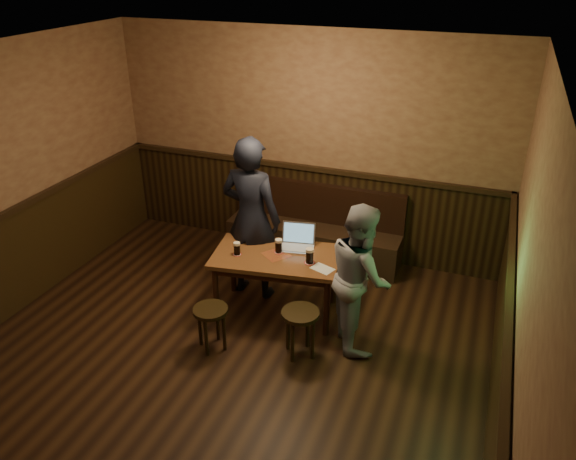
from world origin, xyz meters
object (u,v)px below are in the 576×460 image
(pub_table, at_px, (277,262))
(stool_right, at_px, (300,320))
(person_suit, at_px, (251,219))
(person_grey, at_px, (360,276))
(bench, at_px, (314,235))
(pint_right, at_px, (310,256))
(stool_left, at_px, (211,316))
(pint_mid, at_px, (279,246))
(pint_left, at_px, (237,248))
(laptop, at_px, (298,241))

(pub_table, distance_m, stool_right, 0.79)
(person_suit, distance_m, person_grey, 1.43)
(bench, height_order, person_suit, person_suit)
(pint_right, bearing_deg, bench, 105.93)
(stool_right, xyz_separation_m, person_suit, (-0.88, 0.87, 0.54))
(pub_table, height_order, person_suit, person_suit)
(stool_left, bearing_deg, pub_table, 65.44)
(pint_mid, bearing_deg, bench, 90.06)
(stool_right, bearing_deg, person_suit, 135.41)
(person_suit, xyz_separation_m, person_grey, (1.34, -0.45, -0.18))
(pint_left, distance_m, person_grey, 1.33)
(pub_table, height_order, stool_left, pub_table)
(pint_right, bearing_deg, pub_table, 174.23)
(pub_table, distance_m, stool_left, 0.92)
(stool_left, bearing_deg, pint_mid, 66.84)
(laptop, bearing_deg, pint_mid, -138.67)
(stool_left, xyz_separation_m, person_suit, (-0.04, 1.09, 0.56))
(pint_mid, relative_size, laptop, 0.39)
(laptop, bearing_deg, person_grey, -38.49)
(bench, height_order, person_grey, person_grey)
(person_grey, bearing_deg, pub_table, 51.83)
(bench, xyz_separation_m, pint_left, (-0.39, -1.43, 0.47))
(pub_table, distance_m, pint_mid, 0.18)
(pint_left, height_order, person_grey, person_grey)
(bench, distance_m, laptop, 1.15)
(person_suit, relative_size, person_grey, 1.24)
(pint_right, bearing_deg, pint_left, -172.37)
(pub_table, xyz_separation_m, laptop, (0.15, 0.24, 0.16))
(pint_left, distance_m, person_suit, 0.45)
(person_grey, bearing_deg, pint_mid, 48.42)
(stool_left, height_order, stool_right, stool_right)
(bench, height_order, pint_left, bench)
(stool_right, bearing_deg, laptop, 111.62)
(stool_left, distance_m, pint_right, 1.15)
(pub_table, bearing_deg, pint_left, -168.78)
(bench, xyz_separation_m, person_suit, (-0.41, -1.01, 0.62))
(stool_left, bearing_deg, laptop, 63.86)
(pub_table, xyz_separation_m, person_grey, (0.94, -0.17, 0.14))
(pint_mid, height_order, person_grey, person_grey)
(person_suit, bearing_deg, pint_mid, 154.42)
(pint_left, bearing_deg, person_grey, -1.45)
(stool_right, height_order, person_grey, person_grey)
(pint_mid, xyz_separation_m, pint_right, (0.38, -0.10, 0.01))
(bench, relative_size, laptop, 5.50)
(person_grey, bearing_deg, bench, 5.03)
(laptop, bearing_deg, pub_table, -131.63)
(pint_right, distance_m, laptop, 0.37)
(pub_table, xyz_separation_m, pint_right, (0.38, -0.04, 0.18))
(stool_left, xyz_separation_m, stool_right, (0.85, 0.22, 0.03))
(stool_left, relative_size, pint_right, 2.79)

